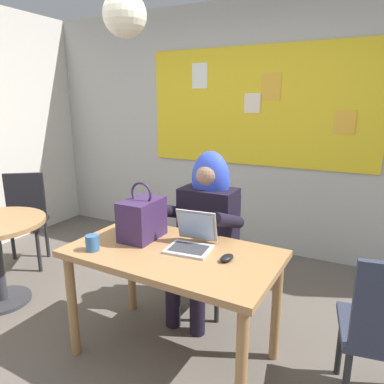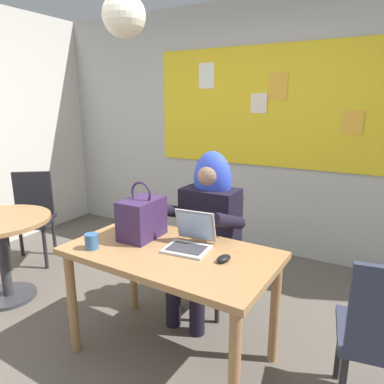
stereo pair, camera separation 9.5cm
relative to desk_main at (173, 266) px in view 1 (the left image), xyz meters
name	(u,v)px [view 1 (the left image)]	position (x,y,z in m)	size (l,w,h in m)	color
ground_plane	(150,364)	(-0.09, -0.14, -0.64)	(24.00, 24.00, 0.00)	#5B544C
wall_back_bulletin	(257,130)	(-0.10, 1.96, 0.68)	(5.30, 2.15, 2.60)	#B2B2AD
desk_main	(173,266)	(0.00, 0.00, 0.00)	(1.29, 0.76, 0.74)	#A37547
chair_at_desk	(212,243)	(-0.06, 0.72, -0.13)	(0.44, 0.44, 0.90)	black
person_costumed	(205,221)	(-0.06, 0.59, 0.10)	(0.60, 0.61, 1.25)	black
laptop	(192,240)	(0.08, 0.10, 0.15)	(0.28, 0.30, 0.22)	#B7B7BC
computer_mouse	(227,258)	(0.34, 0.02, 0.12)	(0.06, 0.10, 0.03)	black
handbag	(142,218)	(-0.28, 0.09, 0.23)	(0.20, 0.30, 0.38)	#38234C
coffee_mug	(92,243)	(-0.43, -0.21, 0.15)	(0.08, 0.08, 0.10)	#336099
chair_spare_by_window	(24,214)	(-2.03, 0.54, -0.12)	(0.59, 0.59, 0.91)	black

